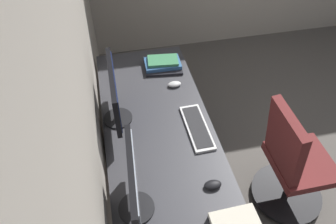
% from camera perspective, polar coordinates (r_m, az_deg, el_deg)
% --- Properties ---
extents(wall_back, '(5.04, 0.10, 2.60)m').
position_cam_1_polar(wall_back, '(1.62, -16.31, 3.09)').
color(wall_back, beige).
rests_on(wall_back, ground).
extents(desk, '(2.01, 0.74, 0.73)m').
position_cam_1_polar(desk, '(2.16, -1.30, -5.50)').
color(desk, '#38383D').
rests_on(desk, ground).
extents(drawer_pedestal, '(0.40, 0.51, 0.69)m').
position_cam_1_polar(drawer_pedestal, '(2.49, -2.39, -7.89)').
color(drawer_pedestal, '#38383D').
rests_on(drawer_pedestal, ground).
extents(monitor_primary, '(0.55, 0.20, 0.41)m').
position_cam_1_polar(monitor_primary, '(2.08, -9.65, 3.31)').
color(monitor_primary, black).
rests_on(monitor_primary, desk).
extents(monitor_secondary, '(0.53, 0.20, 0.40)m').
position_cam_1_polar(monitor_secondary, '(1.63, -6.20, -13.12)').
color(monitor_secondary, black).
rests_on(monitor_secondary, desk).
extents(keyboard_main, '(0.42, 0.15, 0.02)m').
position_cam_1_polar(keyboard_main, '(2.16, 5.27, -2.76)').
color(keyboard_main, silver).
rests_on(keyboard_main, desk).
extents(mouse_main, '(0.06, 0.10, 0.03)m').
position_cam_1_polar(mouse_main, '(2.46, 1.18, 5.05)').
color(mouse_main, silver).
rests_on(mouse_main, desk).
extents(mouse_spare, '(0.06, 0.10, 0.03)m').
position_cam_1_polar(mouse_spare, '(1.89, 8.09, -12.90)').
color(mouse_spare, black).
rests_on(mouse_spare, desk).
extents(book_stack_far, '(0.26, 0.32, 0.07)m').
position_cam_1_polar(book_stack_far, '(2.64, -0.91, 8.67)').
color(book_stack_far, black).
rests_on(book_stack_far, desk).
extents(office_chair, '(0.56, 0.56, 0.97)m').
position_cam_1_polar(office_chair, '(2.47, 21.47, -8.86)').
color(office_chair, maroon).
rests_on(office_chair, ground).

